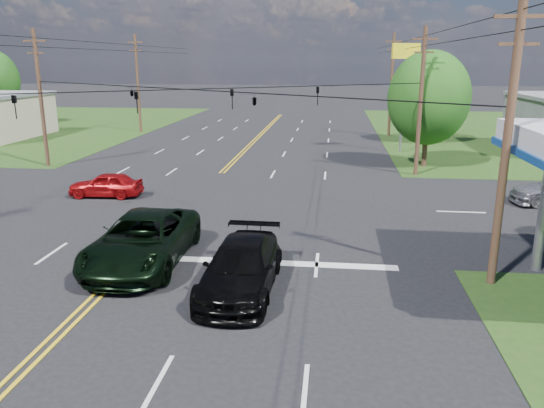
# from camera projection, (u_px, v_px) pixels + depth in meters

# --- Properties ---
(ground) EXTENTS (280.00, 280.00, 0.00)m
(ground) POSITION_uv_depth(u_px,v_px,m) (191.00, 204.00, 28.30)
(ground) COLOR black
(ground) RESTS_ON ground
(stop_bar) EXTENTS (10.00, 0.50, 0.02)m
(stop_bar) POSITION_uv_depth(u_px,v_px,m) (264.00, 263.00, 20.07)
(stop_bar) COLOR silver
(stop_bar) RESTS_ON ground
(pole_se) EXTENTS (1.60, 0.28, 9.50)m
(pole_se) POSITION_uv_depth(u_px,v_px,m) (507.00, 141.00, 16.93)
(pole_se) COLOR #412B1B
(pole_se) RESTS_ON ground
(pole_nw) EXTENTS (1.60, 0.28, 9.50)m
(pole_nw) POSITION_uv_depth(u_px,v_px,m) (41.00, 97.00, 37.09)
(pole_nw) COLOR #412B1B
(pole_nw) RESTS_ON ground
(pole_ne) EXTENTS (1.60, 0.28, 9.50)m
(pole_ne) POSITION_uv_depth(u_px,v_px,m) (421.00, 100.00, 34.18)
(pole_ne) COLOR #412B1B
(pole_ne) RESTS_ON ground
(pole_left_far) EXTENTS (1.60, 0.28, 10.00)m
(pole_left_far) POSITION_uv_depth(u_px,v_px,m) (138.00, 82.00, 55.23)
(pole_left_far) COLOR #412B1B
(pole_left_far) RESTS_ON ground
(pole_right_far) EXTENTS (1.60, 0.28, 10.00)m
(pole_right_far) POSITION_uv_depth(u_px,v_px,m) (391.00, 84.00, 52.32)
(pole_right_far) COLOR #412B1B
(pole_right_far) RESTS_ON ground
(span_wire_signals) EXTENTS (26.00, 18.00, 1.13)m
(span_wire_signals) POSITION_uv_depth(u_px,v_px,m) (186.00, 89.00, 26.73)
(span_wire_signals) COLOR black
(span_wire_signals) RESTS_ON ground
(power_lines) EXTENTS (26.04, 100.00, 0.64)m
(power_lines) POSITION_uv_depth(u_px,v_px,m) (172.00, 33.00, 24.12)
(power_lines) COLOR black
(power_lines) RESTS_ON ground
(tree_right_a) EXTENTS (5.70, 5.70, 8.18)m
(tree_right_a) POSITION_uv_depth(u_px,v_px,m) (429.00, 98.00, 36.96)
(tree_right_a) COLOR #412B1B
(tree_right_a) RESTS_ON ground
(tree_right_b) EXTENTS (4.94, 4.94, 7.09)m
(tree_right_b) POSITION_uv_depth(u_px,v_px,m) (434.00, 96.00, 48.35)
(tree_right_b) COLOR #412B1B
(tree_right_b) RESTS_ON ground
(pickup_dkgreen) EXTENTS (3.18, 6.74, 1.86)m
(pickup_dkgreen) POSITION_uv_depth(u_px,v_px,m) (143.00, 240.00, 19.79)
(pickup_dkgreen) COLOR black
(pickup_dkgreen) RESTS_ON ground
(suv_black) EXTENTS (2.40, 5.68, 1.64)m
(suv_black) POSITION_uv_depth(u_px,v_px,m) (241.00, 267.00, 17.46)
(suv_black) COLOR black
(suv_black) RESTS_ON ground
(sedan_red) EXTENTS (4.11, 1.81, 1.37)m
(sedan_red) POSITION_uv_depth(u_px,v_px,m) (106.00, 185.00, 29.65)
(sedan_red) COLOR #990B0D
(sedan_red) RESTS_ON ground
(polesign_ne) EXTENTS (2.32, 1.12, 8.72)m
(polesign_ne) POSITION_uv_depth(u_px,v_px,m) (405.00, 67.00, 42.29)
(polesign_ne) COLOR #A5A5AA
(polesign_ne) RESTS_ON ground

